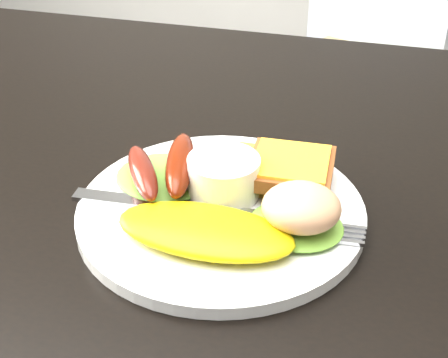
# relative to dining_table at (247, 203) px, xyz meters

# --- Properties ---
(dining_table) EXTENTS (1.20, 0.80, 0.04)m
(dining_table) POSITION_rel_dining_table_xyz_m (0.00, 0.00, 0.00)
(dining_table) COLOR black
(dining_table) RESTS_ON ground
(dining_chair) EXTENTS (0.50, 0.50, 0.05)m
(dining_chair) POSITION_rel_dining_table_xyz_m (0.07, 0.98, -0.28)
(dining_chair) COLOR tan
(dining_chair) RESTS_ON ground
(plate) EXTENTS (0.24, 0.24, 0.01)m
(plate) POSITION_rel_dining_table_xyz_m (-0.01, -0.05, 0.03)
(plate) COLOR white
(plate) RESTS_ON dining_table
(lettuce_left) EXTENTS (0.10, 0.10, 0.01)m
(lettuce_left) POSITION_rel_dining_table_xyz_m (-0.07, -0.03, 0.04)
(lettuce_left) COLOR #518A32
(lettuce_left) RESTS_ON plate
(lettuce_right) EXTENTS (0.08, 0.08, 0.01)m
(lettuce_right) POSITION_rel_dining_table_xyz_m (0.06, -0.07, 0.04)
(lettuce_right) COLOR #4A982C
(lettuce_right) RESTS_ON plate
(omelette) EXTENTS (0.14, 0.07, 0.02)m
(omelette) POSITION_rel_dining_table_xyz_m (-0.01, -0.10, 0.04)
(omelette) COLOR #FFF60C
(omelette) RESTS_ON plate
(sausage_a) EXTENTS (0.06, 0.09, 0.02)m
(sausage_a) POSITION_rel_dining_table_xyz_m (-0.08, -0.05, 0.05)
(sausage_a) COLOR maroon
(sausage_a) RESTS_ON lettuce_left
(sausage_b) EXTENTS (0.05, 0.10, 0.02)m
(sausage_b) POSITION_rel_dining_table_xyz_m (-0.05, -0.03, 0.05)
(sausage_b) COLOR #630D00
(sausage_b) RESTS_ON lettuce_left
(ramekin) EXTENTS (0.07, 0.07, 0.04)m
(ramekin) POSITION_rel_dining_table_xyz_m (-0.01, -0.04, 0.05)
(ramekin) COLOR white
(ramekin) RESTS_ON plate
(toast_a) EXTENTS (0.07, 0.07, 0.01)m
(toast_a) POSITION_rel_dining_table_xyz_m (0.01, -0.00, 0.04)
(toast_a) COLOR olive
(toast_a) RESTS_ON plate
(toast_b) EXTENTS (0.08, 0.08, 0.01)m
(toast_b) POSITION_rel_dining_table_xyz_m (0.04, -0.01, 0.05)
(toast_b) COLOR brown
(toast_b) RESTS_ON toast_a
(potato_salad) EXTENTS (0.07, 0.07, 0.03)m
(potato_salad) POSITION_rel_dining_table_xyz_m (0.06, -0.07, 0.06)
(potato_salad) COLOR beige
(potato_salad) RESTS_ON lettuce_right
(fork) EXTENTS (0.18, 0.03, 0.00)m
(fork) POSITION_rel_dining_table_xyz_m (-0.04, -0.07, 0.03)
(fork) COLOR #ADAFB7
(fork) RESTS_ON plate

